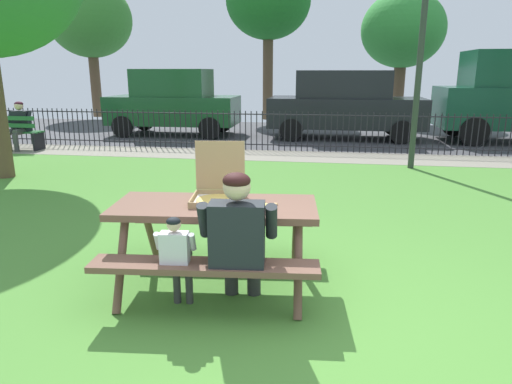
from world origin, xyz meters
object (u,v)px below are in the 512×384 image
Objects in this scene: parked_car_far_left at (174,102)px; far_tree_left at (90,20)px; pizza_box_open at (219,189)px; person_on_park_bench at (19,123)px; far_tree_midleft at (268,1)px; lamp_post_walkway at (423,21)px; far_tree_center at (403,31)px; park_bench_left at (9,133)px; parked_car_left at (345,104)px; adult_at_table at (238,236)px; child_at_table at (177,254)px; pizza_slice_on_table at (264,206)px; picnic_table_foreground at (215,223)px.

parked_car_far_left is 7.90m from far_tree_left.
person_on_park_bench is (-6.64, 6.41, -0.21)m from pizza_box_open.
far_tree_midleft reaches higher than parked_car_far_left.
lamp_post_walkway is 0.98× the size of far_tree_center.
parked_car_far_left is (2.92, 3.27, 0.35)m from person_on_park_bench.
parked_car_left reaches higher than park_bench_left.
far_tree_midleft is at bearing 180.00° from far_tree_center.
person_on_park_bench is at bearing 134.64° from adult_at_table.
child_at_table is 10.51m from parked_car_left.
pizza_slice_on_table is 0.31× the size of child_at_table.
pizza_slice_on_table is at bearing -57.93° from far_tree_left.
far_tree_left is at bearing 122.07° from pizza_slice_on_table.
parked_car_left is at bearing 81.61° from picnic_table_foreground.
far_tree_left is (-8.94, 14.82, 3.10)m from pizza_box_open.
pizza_box_open is at bearing -103.82° from far_tree_center.
person_on_park_bench is 4.40m from parked_car_far_left.
pizza_box_open is 9.43m from park_bench_left.
parked_car_far_left is 0.71× the size of far_tree_left.
park_bench_left is (-7.36, 6.54, -0.36)m from pizza_slice_on_table.
pizza_slice_on_table is at bearing -67.07° from parked_car_far_left.
pizza_slice_on_table is 9.65m from person_on_park_bench.
picnic_table_foreground is 9.94m from parked_car_left.
far_tree_center is at bearing 0.00° from far_tree_midleft.
parked_car_left is at bearing 106.74° from lamp_post_walkway.
park_bench_left is 10.85m from far_tree_midleft.
parked_car_left is at bearing -113.13° from far_tree_center.
pizza_box_open is at bearing -115.68° from lamp_post_walkway.
far_tree_center reaches higher than pizza_slice_on_table.
picnic_table_foreground is 6.70m from lamp_post_walkway.
picnic_table_foreground is 0.47m from pizza_slice_on_table.
parked_car_far_left is 0.81× the size of far_tree_center.
far_tree_midleft reaches higher than adult_at_table.
person_on_park_bench is (-6.46, 7.10, 0.15)m from child_at_table.
far_tree_left reaches higher than child_at_table.
far_tree_midleft reaches higher than far_tree_left.
park_bench_left is 4.63m from parked_car_far_left.
person_on_park_bench is at bearing -121.52° from far_tree_midleft.
far_tree_left is at bearing 135.44° from parked_car_far_left.
far_tree_left reaches higher than parked_car_left.
person_on_park_bench is at bearing 137.18° from pizza_slice_on_table.
far_tree_center reaches higher than parked_car_far_left.
far_tree_left is at bearing 120.91° from adult_at_table.
person_on_park_bench is 0.21× the size of far_tree_left.
picnic_table_foreground is 15.55m from far_tree_midleft.
pizza_slice_on_table is 15.55m from far_tree_midleft.
adult_at_table reaches higher than park_bench_left.
far_tree_midleft reaches higher than far_tree_center.
adult_at_table is 16.02m from far_tree_midleft.
park_bench_left is at bearing 135.86° from adult_at_table.
person_on_park_bench is at bearing -74.69° from far_tree_left.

